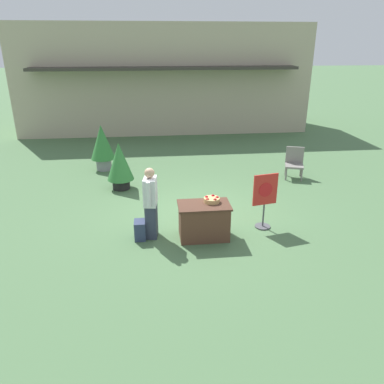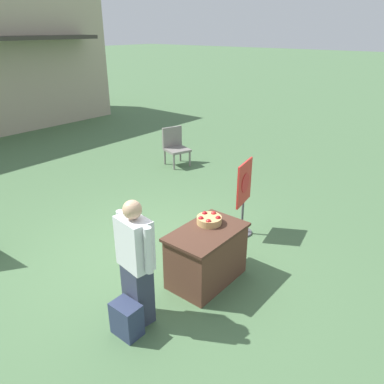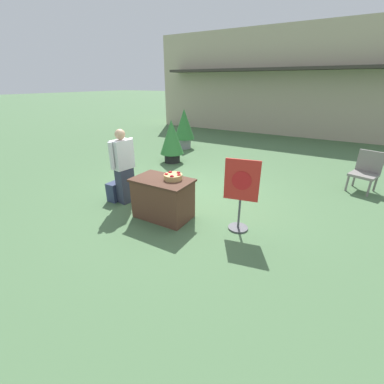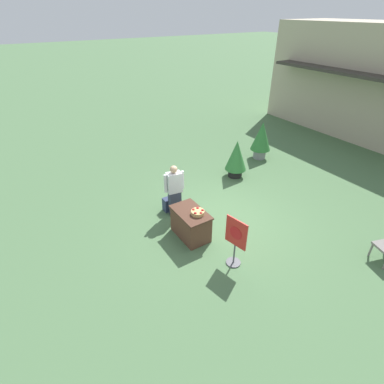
# 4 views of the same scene
# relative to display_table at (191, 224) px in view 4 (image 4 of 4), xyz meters

# --- Properties ---
(ground_plane) EXTENTS (120.00, 120.00, 0.00)m
(ground_plane) POSITION_rel_display_table_xyz_m (-0.05, 1.09, -0.40)
(ground_plane) COLOR #4C7047
(display_table) EXTENTS (1.13, 0.70, 0.79)m
(display_table) POSITION_rel_display_table_xyz_m (0.00, 0.00, 0.00)
(display_table) COLOR brown
(display_table) RESTS_ON ground_plane
(apple_basket) EXTENTS (0.35, 0.35, 0.13)m
(apple_basket) POSITION_rel_display_table_xyz_m (0.18, 0.10, 0.45)
(apple_basket) COLOR tan
(apple_basket) RESTS_ON display_table
(person_visitor) EXTENTS (0.32, 0.60, 1.60)m
(person_visitor) POSITION_rel_display_table_xyz_m (-1.14, 0.16, 0.41)
(person_visitor) COLOR #33384C
(person_visitor) RESTS_ON ground_plane
(backpack) EXTENTS (0.24, 0.34, 0.42)m
(backpack) POSITION_rel_display_table_xyz_m (-1.40, 0.09, -0.19)
(backpack) COLOR #2D3856
(backpack) RESTS_ON ground_plane
(poster_board) EXTENTS (0.59, 0.36, 1.31)m
(poster_board) POSITION_rel_display_table_xyz_m (1.44, 0.32, 0.32)
(poster_board) COLOR #4C4C51
(poster_board) RESTS_ON ground_plane
(potted_plant_far_left) EXTENTS (0.80, 0.80, 1.52)m
(potted_plant_far_left) POSITION_rel_display_table_xyz_m (-2.69, 5.06, 0.47)
(potted_plant_far_left) COLOR gray
(potted_plant_far_left) RESTS_ON ground_plane
(potted_plant_far_right) EXTENTS (0.77, 0.77, 1.38)m
(potted_plant_far_right) POSITION_rel_display_table_xyz_m (-2.00, 3.20, 0.37)
(potted_plant_far_right) COLOR black
(potted_plant_far_right) RESTS_ON ground_plane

